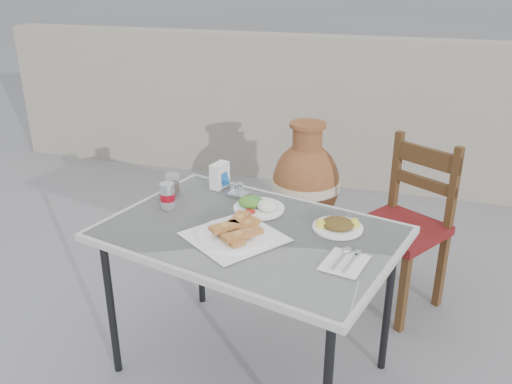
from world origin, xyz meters
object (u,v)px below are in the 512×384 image
(terracotta_urn, at_px, (306,185))
(pide_plate, at_px, (234,230))
(napkin_holder, at_px, (220,175))
(condiment_caddy, at_px, (238,191))
(chair, at_px, (404,224))
(cola_glass, at_px, (173,186))
(soda_can, at_px, (168,196))
(cafe_table, at_px, (250,240))
(salad_rice_plate, at_px, (258,205))
(salad_chopped_plate, at_px, (338,225))

(terracotta_urn, bearing_deg, pide_plate, -89.10)
(napkin_holder, bearing_deg, condiment_caddy, -16.11)
(pide_plate, distance_m, chair, 1.10)
(cola_glass, bearing_deg, soda_can, -72.85)
(cafe_table, height_order, salad_rice_plate, salad_rice_plate)
(cafe_table, relative_size, napkin_holder, 10.87)
(cafe_table, distance_m, salad_rice_plate, 0.21)
(chair, bearing_deg, cafe_table, -96.46)
(soda_can, height_order, chair, chair)
(cola_glass, bearing_deg, cafe_table, -27.56)
(chair, bearing_deg, terracotta_urn, 168.30)
(napkin_holder, height_order, condiment_caddy, napkin_holder)
(cafe_table, bearing_deg, salad_chopped_plate, 18.01)
(cola_glass, distance_m, condiment_caddy, 0.31)
(cafe_table, relative_size, pide_plate, 2.86)
(condiment_caddy, xyz_separation_m, terracotta_urn, (0.10, 1.07, -0.37))
(cafe_table, height_order, salad_chopped_plate, salad_chopped_plate)
(salad_chopped_plate, height_order, soda_can, soda_can)
(salad_rice_plate, distance_m, salad_chopped_plate, 0.38)
(pide_plate, relative_size, napkin_holder, 3.80)
(salad_chopped_plate, bearing_deg, condiment_caddy, 157.36)
(cola_glass, height_order, napkin_holder, napkin_holder)
(salad_chopped_plate, height_order, cola_glass, cola_glass)
(pide_plate, xyz_separation_m, salad_chopped_plate, (0.38, 0.19, -0.01))
(soda_can, xyz_separation_m, chair, (1.01, 0.67, -0.31))
(cafe_table, distance_m, napkin_holder, 0.49)
(napkin_holder, distance_m, chair, 1.00)
(soda_can, bearing_deg, condiment_caddy, 42.62)
(soda_can, bearing_deg, pide_plate, -25.04)
(pide_plate, distance_m, salad_chopped_plate, 0.43)
(terracotta_urn, bearing_deg, salad_rice_plate, -88.14)
(chair, bearing_deg, condiment_caddy, -118.26)
(napkin_holder, height_order, chair, chair)
(salad_chopped_plate, xyz_separation_m, napkin_holder, (-0.62, 0.28, 0.04))
(condiment_caddy, bearing_deg, chair, 30.06)
(cafe_table, height_order, terracotta_urn, terracotta_urn)
(soda_can, xyz_separation_m, cola_glass, (-0.04, 0.14, -0.01))
(soda_can, bearing_deg, salad_chopped_plate, 1.40)
(condiment_caddy, height_order, terracotta_urn, terracotta_urn)
(condiment_caddy, bearing_deg, salad_rice_plate, -42.67)
(cafe_table, xyz_separation_m, condiment_caddy, (-0.16, 0.32, 0.07))
(salad_rice_plate, xyz_separation_m, napkin_holder, (-0.26, 0.19, 0.04))
(soda_can, height_order, cola_glass, soda_can)
(pide_plate, xyz_separation_m, condiment_caddy, (-0.12, 0.40, -0.01))
(salad_rice_plate, distance_m, condiment_caddy, 0.19)
(soda_can, bearing_deg, napkin_holder, 65.56)
(cafe_table, xyz_separation_m, soda_can, (-0.41, 0.09, 0.11))
(napkin_holder, xyz_separation_m, terracotta_urn, (0.22, 1.00, -0.41))
(salad_rice_plate, relative_size, napkin_holder, 1.85)
(pide_plate, relative_size, salad_chopped_plate, 2.24)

